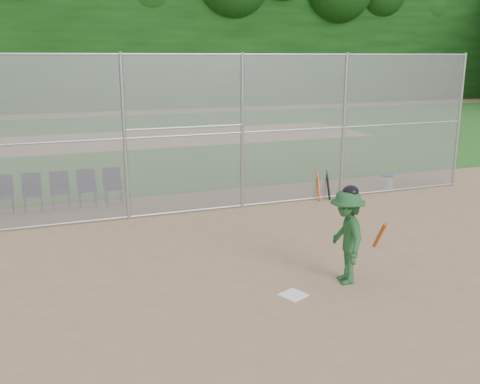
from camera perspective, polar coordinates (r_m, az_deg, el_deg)
name	(u,v)px	position (r m, az deg, el deg)	size (l,w,h in m)	color
ground	(290,286)	(9.54, 5.36, -9.92)	(100.00, 100.00, 0.00)	tan
grass_strip	(127,140)	(26.38, -11.96, 5.47)	(100.00, 100.00, 0.00)	#225E1C
dirt_patch_far	(127,140)	(26.38, -11.96, 5.47)	(24.00, 24.00, 0.00)	tan
backstop_fence	(205,132)	(13.50, -3.75, 6.45)	(16.09, 0.09, 4.00)	gray
treeline	(115,23)	(28.12, -13.23, 17.17)	(81.00, 60.00, 11.00)	black
home_plate	(293,295)	(9.18, 5.70, -10.86)	(0.38, 0.38, 0.02)	white
batter_at_plate	(346,236)	(9.53, 11.28, -4.63)	(0.97, 1.32, 1.77)	#215328
water_cooler	(387,182)	(16.65, 15.42, 1.04)	(0.37, 0.37, 0.47)	white
spare_bats	(323,185)	(15.06, 8.88, 0.72)	(0.36, 0.31, 0.83)	#D84C14
chair_2	(3,195)	(14.82, -23.92, -0.32)	(0.54, 0.52, 0.96)	#0E0F35
chair_3	(32,193)	(14.79, -21.28, -0.09)	(0.54, 0.52, 0.96)	#0E0F35
chair_4	(60,191)	(14.79, -18.64, 0.14)	(0.54, 0.52, 0.96)	#0E0F35
chair_5	(87,188)	(14.82, -16.00, 0.37)	(0.54, 0.52, 0.96)	#0E0F35
chair_6	(113,186)	(14.89, -13.37, 0.60)	(0.54, 0.52, 0.96)	#0E0F35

